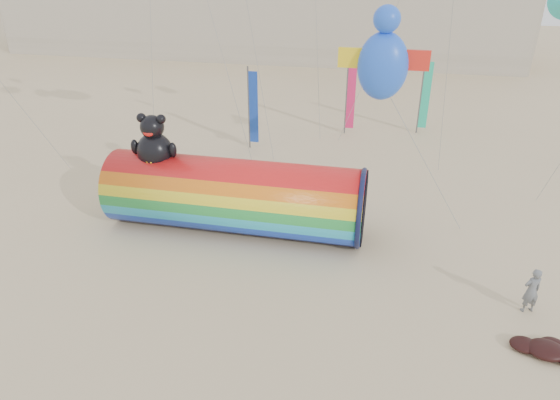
# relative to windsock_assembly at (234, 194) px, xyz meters

# --- Properties ---
(ground) EXTENTS (160.00, 160.00, 0.00)m
(ground) POSITION_rel_windsock_assembly_xyz_m (1.89, -2.91, -1.75)
(ground) COLOR #CCB58C
(ground) RESTS_ON ground
(windsock_assembly) EXTENTS (11.43, 3.48, 5.27)m
(windsock_assembly) POSITION_rel_windsock_assembly_xyz_m (0.00, 0.00, 0.00)
(windsock_assembly) COLOR red
(windsock_assembly) RESTS_ON ground
(kite_handler) EXTENTS (0.75, 0.62, 1.75)m
(kite_handler) POSITION_rel_windsock_assembly_xyz_m (11.78, -3.41, -0.87)
(kite_handler) COLOR slate
(kite_handler) RESTS_ON ground
(fabric_bundle) EXTENTS (2.62, 1.35, 0.41)m
(fabric_bundle) POSITION_rel_windsock_assembly_xyz_m (12.08, -5.56, -1.58)
(fabric_bundle) COLOR black
(fabric_bundle) RESTS_ON ground
(festival_banners) EXTENTS (11.25, 5.41, 5.20)m
(festival_banners) POSITION_rel_windsock_assembly_xyz_m (3.47, 13.44, 0.89)
(festival_banners) COLOR #59595E
(festival_banners) RESTS_ON ground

